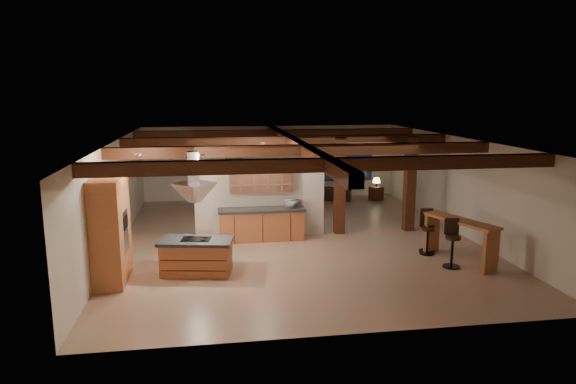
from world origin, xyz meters
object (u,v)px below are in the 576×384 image
dining_table (262,207)px  kitchen_island (197,256)px  bar_counter (460,233)px  sofa (328,193)px

dining_table → kitchen_island: bearing=-123.5°
dining_table → bar_counter: bearing=-65.3°
kitchen_island → dining_table: kitchen_island is taller
kitchen_island → bar_counter: bearing=-1.5°
kitchen_island → bar_counter: (6.52, -0.17, 0.32)m
bar_counter → dining_table: bearing=127.5°
kitchen_island → sofa: (4.99, 7.82, -0.16)m
sofa → bar_counter: bearing=121.7°
sofa → kitchen_island: bearing=78.3°
dining_table → bar_counter: size_ratio=0.78×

